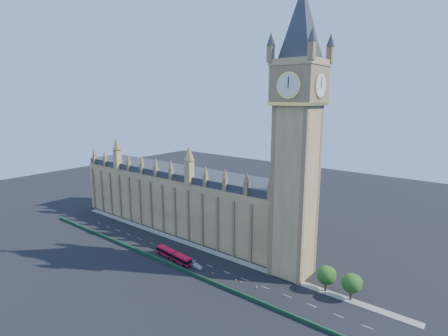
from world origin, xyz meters
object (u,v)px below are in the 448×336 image
Objects in this scene: car_grey at (190,263)px; car_silver at (191,262)px; red_bus at (174,255)px; car_white at (197,266)px.

car_grey reaches higher than car_silver.
red_bus reaches higher than car_silver.
car_grey is at bearing 92.66° from car_white.
car_white is (11.51, 0.50, -0.93)m from red_bus.
car_grey is at bearing -137.64° from car_silver.
red_bus is at bearing 91.51° from car_grey.
red_bus is 7.60m from car_silver.
car_white is (3.29, -0.06, -0.10)m from car_grey.
car_grey is 1.37m from car_silver.
car_silver is (-0.87, 1.05, -0.14)m from car_grey.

